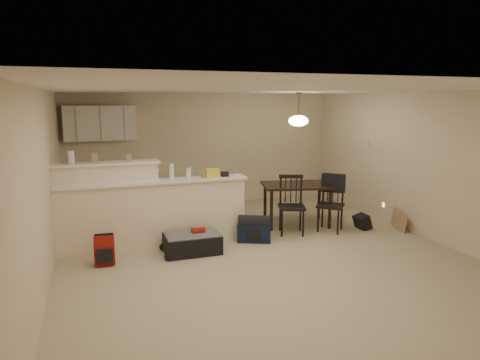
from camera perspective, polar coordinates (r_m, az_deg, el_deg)
name	(u,v)px	position (r m, az deg, el deg)	size (l,w,h in m)	color
room	(262,174)	(6.44, 2.90, 0.74)	(7.00, 7.02, 2.50)	#B3A98A
breakfast_bar	(137,210)	(7.10, -13.54, -3.92)	(3.08, 0.58, 1.39)	#F3E4C4
upper_cabinets	(100,123)	(9.21, -18.15, 7.23)	(1.40, 0.34, 0.70)	white
kitchen_counter	(114,193)	(9.27, -16.39, -1.72)	(1.80, 0.60, 0.90)	white
thermostat	(368,143)	(9.21, 16.68, 4.81)	(0.02, 0.12, 0.12)	beige
jar	(71,157)	(7.05, -21.60, 2.84)	(0.10, 0.10, 0.20)	silver
cereal_box	(95,158)	(7.05, -18.77, 2.85)	(0.10, 0.07, 0.16)	#A77E56
small_box	(129,157)	(7.07, -14.63, 2.93)	(0.08, 0.06, 0.12)	#A77E56
bottle_a	(172,172)	(6.97, -9.09, 1.12)	(0.07, 0.07, 0.26)	silver
bottle_b	(189,173)	(7.03, -6.81, 0.93)	(0.06, 0.06, 0.18)	silver
bag_lump	(212,173)	(7.13, -3.76, 0.94)	(0.22, 0.18, 0.14)	#A77E56
pouch	(225,174)	(7.19, -2.05, 0.80)	(0.12, 0.10, 0.08)	#A77E56
extra_item_x	(205,174)	(7.10, -4.64, 0.75)	(0.13, 0.10, 0.11)	#A77E56
extra_item_y	(188,174)	(7.03, -6.98, 0.82)	(0.06, 0.06, 0.16)	silver
dining_table	(297,189)	(8.18, 7.58, -1.20)	(1.42, 1.10, 0.79)	black
pendant_lamp	(298,120)	(8.02, 7.80, 7.89)	(0.36, 0.36, 0.62)	brown
dining_chair_near	(292,205)	(7.63, 6.91, -3.38)	(0.46, 0.43, 1.04)	black
dining_chair_far	(330,204)	(7.92, 11.97, -3.16)	(0.44, 0.42, 1.01)	black
suitcase	(192,244)	(6.79, -6.39, -8.44)	(0.85, 0.55, 0.29)	black
red_backpack	(104,250)	(6.56, -17.62, -8.93)	(0.28, 0.18, 0.42)	maroon
navy_duffel	(254,232)	(7.29, 1.90, -6.98)	(0.56, 0.30, 0.30)	#111935
black_daypack	(362,222)	(8.29, 15.99, -5.40)	(0.29, 0.21, 0.26)	black
cardboard_sheet	(399,221)	(8.38, 20.44, -5.11)	(0.47, 0.02, 0.36)	#A77E56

